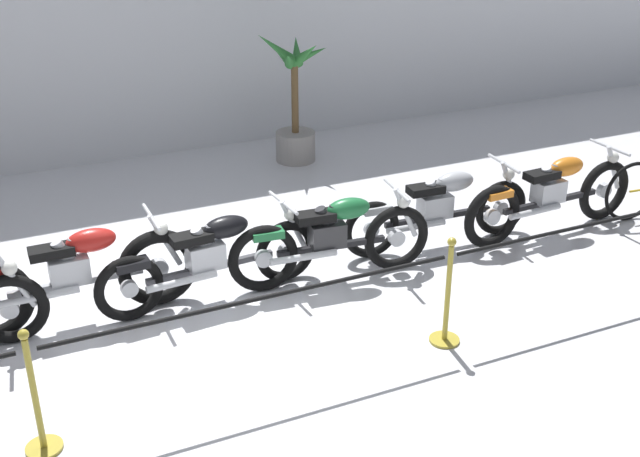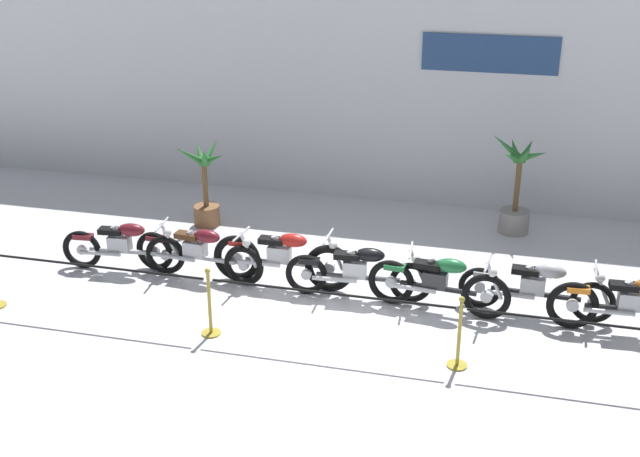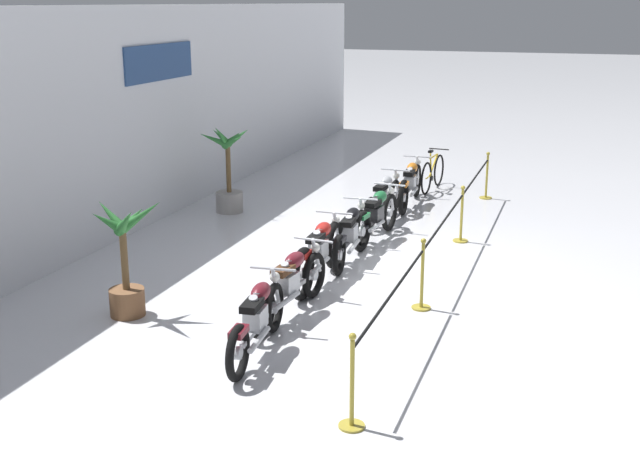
# 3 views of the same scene
# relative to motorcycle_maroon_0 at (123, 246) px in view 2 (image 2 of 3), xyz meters

# --- Properties ---
(ground_plane) EXTENTS (120.00, 120.00, 0.00)m
(ground_plane) POSITION_rel_motorcycle_maroon_0_xyz_m (3.99, -0.60, -0.46)
(ground_plane) COLOR silver
(back_wall) EXTENTS (28.00, 0.29, 4.20)m
(back_wall) POSITION_rel_motorcycle_maroon_0_xyz_m (4.00, 4.52, 1.64)
(back_wall) COLOR white
(back_wall) RESTS_ON ground
(motorcycle_maroon_0) EXTENTS (2.15, 0.62, 0.92)m
(motorcycle_maroon_0) POSITION_rel_motorcycle_maroon_0_xyz_m (0.00, 0.00, 0.00)
(motorcycle_maroon_0) COLOR black
(motorcycle_maroon_0) RESTS_ON ground
(motorcycle_maroon_1) EXTENTS (2.33, 0.62, 0.92)m
(motorcycle_maroon_1) POSITION_rel_motorcycle_maroon_0_xyz_m (1.32, 0.07, 0.00)
(motorcycle_maroon_1) COLOR black
(motorcycle_maroon_1) RESTS_ON ground
(motorcycle_red_2) EXTENTS (2.35, 0.62, 0.98)m
(motorcycle_red_2) POSITION_rel_motorcycle_maroon_0_xyz_m (2.75, 0.11, 0.03)
(motorcycle_red_2) COLOR black
(motorcycle_red_2) RESTS_ON ground
(motorcycle_black_3) EXTENTS (2.32, 0.62, 0.91)m
(motorcycle_black_3) POSITION_rel_motorcycle_maroon_0_xyz_m (4.02, -0.01, -0.00)
(motorcycle_black_3) COLOR black
(motorcycle_black_3) RESTS_ON ground
(motorcycle_green_4) EXTENTS (2.19, 0.62, 0.94)m
(motorcycle_green_4) POSITION_rel_motorcycle_maroon_0_xyz_m (5.28, -0.13, 0.01)
(motorcycle_green_4) COLOR black
(motorcycle_green_4) RESTS_ON ground
(motorcycle_silver_5) EXTENTS (2.31, 0.62, 0.91)m
(motorcycle_silver_5) POSITION_rel_motorcycle_maroon_0_xyz_m (6.71, 0.10, 0.00)
(motorcycle_silver_5) COLOR black
(motorcycle_silver_5) RESTS_ON ground
(motorcycle_orange_6) EXTENTS (2.43, 0.62, 0.95)m
(motorcycle_orange_6) POSITION_rel_motorcycle_maroon_0_xyz_m (8.07, -0.15, 0.02)
(motorcycle_orange_6) COLOR black
(motorcycle_orange_6) RESTS_ON ground
(potted_palm_left_of_row) EXTENTS (1.06, 1.06, 1.91)m
(potted_palm_left_of_row) POSITION_rel_motorcycle_maroon_0_xyz_m (6.31, 3.32, 0.30)
(potted_palm_left_of_row) COLOR gray
(potted_palm_left_of_row) RESTS_ON ground
(potted_palm_right_of_row) EXTENTS (0.91, 1.01, 1.72)m
(potted_palm_right_of_row) POSITION_rel_motorcycle_maroon_0_xyz_m (0.60, 2.22, 0.27)
(potted_palm_right_of_row) COLOR brown
(potted_palm_right_of_row) RESTS_ON ground
(stanchion_far_left) EXTENTS (10.67, 0.28, 1.05)m
(stanchion_far_left) POSITION_rel_motorcycle_maroon_0_xyz_m (2.52, -1.63, 0.28)
(stanchion_far_left) COLOR gold
(stanchion_far_left) RESTS_ON ground
(stanchion_mid_left) EXTENTS (0.28, 0.28, 1.05)m
(stanchion_mid_left) POSITION_rel_motorcycle_maroon_0_xyz_m (2.17, -1.63, -0.10)
(stanchion_mid_left) COLOR gold
(stanchion_mid_left) RESTS_ON ground
(stanchion_mid_right) EXTENTS (0.28, 0.28, 1.05)m
(stanchion_mid_right) POSITION_rel_motorcycle_maroon_0_xyz_m (5.71, -1.63, -0.10)
(stanchion_mid_right) COLOR gold
(stanchion_mid_right) RESTS_ON ground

